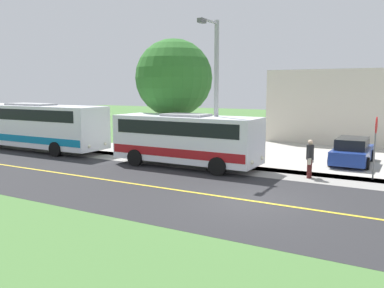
{
  "coord_description": "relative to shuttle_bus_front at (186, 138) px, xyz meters",
  "views": [
    {
      "loc": [
        13.81,
        5.32,
        4.18
      ],
      "look_at": [
        -3.5,
        -4.49,
        1.4
      ],
      "focal_mm": 38.04,
      "sensor_mm": 36.0,
      "label": 1
    }
  ],
  "objects": [
    {
      "name": "ground_plane",
      "position": [
        4.53,
        5.42,
        -1.55
      ],
      "size": [
        120.0,
        120.0,
        0.0
      ],
      "primitive_type": "plane",
      "color": "#477238"
    },
    {
      "name": "shuttle_bus_front",
      "position": [
        0.0,
        0.0,
        0.0
      ],
      "size": [
        2.72,
        7.99,
        2.81
      ],
      "color": "white",
      "rests_on": "ground"
    },
    {
      "name": "pedestrian_with_bags",
      "position": [
        -0.46,
        6.36,
        -0.58
      ],
      "size": [
        0.72,
        0.34,
        1.79
      ],
      "color": "#4C1919",
      "rests_on": "ground"
    },
    {
      "name": "parked_car_near",
      "position": [
        -5.14,
        7.55,
        -0.86
      ],
      "size": [
        4.42,
        2.07,
        1.45
      ],
      "color": "navy",
      "rests_on": "ground"
    },
    {
      "name": "stop_sign",
      "position": [
        -1.57,
        8.99,
        0.41
      ],
      "size": [
        0.76,
        0.07,
        2.88
      ],
      "color": "slate",
      "rests_on": "ground"
    },
    {
      "name": "sidewalk",
      "position": [
        -0.67,
        5.42,
        -1.55
      ],
      "size": [
        2.4,
        100.0,
        0.01
      ],
      "primitive_type": "cube",
      "color": "gray",
      "rests_on": "ground"
    },
    {
      "name": "road_centre_line",
      "position": [
        4.53,
        5.42,
        -1.54
      ],
      "size": [
        0.16,
        100.0,
        0.0
      ],
      "primitive_type": "cube",
      "color": "gold",
      "rests_on": "ground"
    },
    {
      "name": "parking_lot_surface",
      "position": [
        -7.87,
        8.42,
        -1.55
      ],
      "size": [
        14.0,
        36.0,
        0.01
      ],
      "primitive_type": "cube",
      "color": "#B2ADA3",
      "rests_on": "ground"
    },
    {
      "name": "street_light_pole",
      "position": [
        -0.34,
        1.51,
        2.61
      ],
      "size": [
        1.97,
        0.24,
        7.5
      ],
      "color": "#9E9EA3",
      "rests_on": "ground"
    },
    {
      "name": "road_surface",
      "position": [
        4.53,
        5.42,
        -1.55
      ],
      "size": [
        8.0,
        100.0,
        0.01
      ],
      "primitive_type": "cube",
      "color": "#28282B",
      "rests_on": "ground"
    },
    {
      "name": "transit_bus_rear",
      "position": [
        -0.04,
        -12.06,
        0.17
      ],
      "size": [
        2.79,
        11.62,
        3.12
      ],
      "color": "white",
      "rests_on": "ground"
    },
    {
      "name": "tree_curbside",
      "position": [
        -2.87,
        -2.55,
        3.18
      ],
      "size": [
        4.7,
        4.7,
        7.09
      ],
      "color": "brown",
      "rests_on": "ground"
    }
  ]
}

